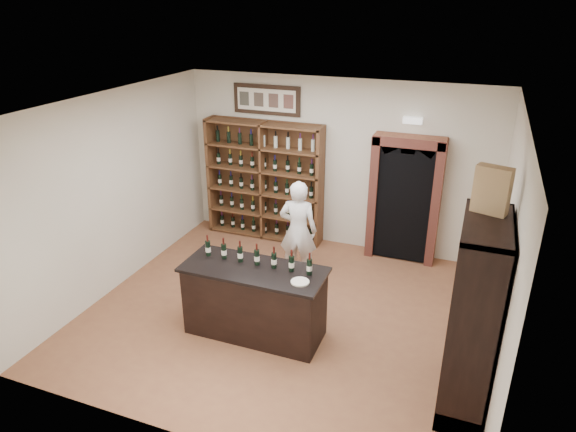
# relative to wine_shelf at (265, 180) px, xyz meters

# --- Properties ---
(floor) EXTENTS (5.50, 5.50, 0.00)m
(floor) POSITION_rel_wine_shelf_xyz_m (1.30, -2.33, -1.10)
(floor) COLOR brown
(floor) RESTS_ON ground
(ceiling) EXTENTS (5.50, 5.50, 0.00)m
(ceiling) POSITION_rel_wine_shelf_xyz_m (1.30, -2.33, 1.90)
(ceiling) COLOR white
(ceiling) RESTS_ON wall_back
(wall_back) EXTENTS (5.50, 0.04, 3.00)m
(wall_back) POSITION_rel_wine_shelf_xyz_m (1.30, 0.17, 0.40)
(wall_back) COLOR beige
(wall_back) RESTS_ON ground
(wall_left) EXTENTS (0.04, 5.00, 3.00)m
(wall_left) POSITION_rel_wine_shelf_xyz_m (-1.45, -2.33, 0.40)
(wall_left) COLOR beige
(wall_left) RESTS_ON ground
(wall_right) EXTENTS (0.04, 5.00, 3.00)m
(wall_right) POSITION_rel_wine_shelf_xyz_m (4.05, -2.33, 0.40)
(wall_right) COLOR beige
(wall_right) RESTS_ON ground
(wine_shelf) EXTENTS (2.20, 0.38, 2.20)m
(wine_shelf) POSITION_rel_wine_shelf_xyz_m (0.00, 0.00, 0.00)
(wine_shelf) COLOR brown
(wine_shelf) RESTS_ON ground
(framed_picture) EXTENTS (1.25, 0.04, 0.52)m
(framed_picture) POSITION_rel_wine_shelf_xyz_m (0.00, 0.14, 1.45)
(framed_picture) COLOR black
(framed_picture) RESTS_ON wall_back
(arched_doorway) EXTENTS (1.17, 0.35, 2.17)m
(arched_doorway) POSITION_rel_wine_shelf_xyz_m (2.55, -0.00, 0.04)
(arched_doorway) COLOR black
(arched_doorway) RESTS_ON ground
(emergency_light) EXTENTS (0.30, 0.10, 0.10)m
(emergency_light) POSITION_rel_wine_shelf_xyz_m (2.55, 0.09, 1.30)
(emergency_light) COLOR white
(emergency_light) RESTS_ON wall_back
(tasting_counter) EXTENTS (1.88, 0.78, 1.00)m
(tasting_counter) POSITION_rel_wine_shelf_xyz_m (1.10, -2.93, -0.61)
(tasting_counter) COLOR black
(tasting_counter) RESTS_ON ground
(counter_bottle_0) EXTENTS (0.07, 0.07, 0.30)m
(counter_bottle_0) POSITION_rel_wine_shelf_xyz_m (0.38, -2.82, 0.01)
(counter_bottle_0) COLOR black
(counter_bottle_0) RESTS_ON tasting_counter
(counter_bottle_1) EXTENTS (0.07, 0.07, 0.30)m
(counter_bottle_1) POSITION_rel_wine_shelf_xyz_m (0.62, -2.82, 0.01)
(counter_bottle_1) COLOR black
(counter_bottle_1) RESTS_ON tasting_counter
(counter_bottle_2) EXTENTS (0.07, 0.07, 0.30)m
(counter_bottle_2) POSITION_rel_wine_shelf_xyz_m (0.86, -2.82, 0.01)
(counter_bottle_2) COLOR black
(counter_bottle_2) RESTS_ON tasting_counter
(counter_bottle_3) EXTENTS (0.07, 0.07, 0.30)m
(counter_bottle_3) POSITION_rel_wine_shelf_xyz_m (1.10, -2.82, 0.01)
(counter_bottle_3) COLOR black
(counter_bottle_3) RESTS_ON tasting_counter
(counter_bottle_4) EXTENTS (0.07, 0.07, 0.30)m
(counter_bottle_4) POSITION_rel_wine_shelf_xyz_m (1.34, -2.82, 0.01)
(counter_bottle_4) COLOR black
(counter_bottle_4) RESTS_ON tasting_counter
(counter_bottle_5) EXTENTS (0.07, 0.07, 0.30)m
(counter_bottle_5) POSITION_rel_wine_shelf_xyz_m (1.58, -2.82, 0.01)
(counter_bottle_5) COLOR black
(counter_bottle_5) RESTS_ON tasting_counter
(counter_bottle_6) EXTENTS (0.07, 0.07, 0.30)m
(counter_bottle_6) POSITION_rel_wine_shelf_xyz_m (1.82, -2.82, 0.01)
(counter_bottle_6) COLOR black
(counter_bottle_6) RESTS_ON tasting_counter
(side_cabinet) EXTENTS (0.48, 1.20, 2.20)m
(side_cabinet) POSITION_rel_wine_shelf_xyz_m (3.82, -3.23, -0.35)
(side_cabinet) COLOR black
(side_cabinet) RESTS_ON ground
(shopkeeper) EXTENTS (0.65, 0.47, 1.65)m
(shopkeeper) POSITION_rel_wine_shelf_xyz_m (1.11, -1.28, -0.28)
(shopkeeper) COLOR white
(shopkeeper) RESTS_ON ground
(plate) EXTENTS (0.23, 0.23, 0.02)m
(plate) POSITION_rel_wine_shelf_xyz_m (1.78, -3.06, -0.09)
(plate) COLOR silver
(plate) RESTS_ON tasting_counter
(wine_crate) EXTENTS (0.37, 0.24, 0.49)m
(wine_crate) POSITION_rel_wine_shelf_xyz_m (3.77, -2.98, 1.35)
(wine_crate) COLOR #A38756
(wine_crate) RESTS_ON side_cabinet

